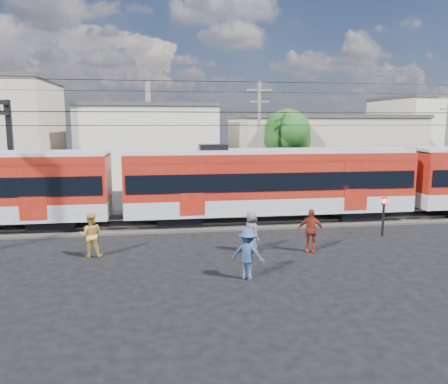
# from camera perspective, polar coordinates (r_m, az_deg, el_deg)

# --- Properties ---
(ground) EXTENTS (120.00, 120.00, 0.00)m
(ground) POSITION_cam_1_polar(r_m,az_deg,el_deg) (16.72, -4.25, -10.75)
(ground) COLOR black
(ground) RESTS_ON ground
(track_bed) EXTENTS (70.00, 3.40, 0.12)m
(track_bed) POSITION_cam_1_polar(r_m,az_deg,el_deg) (24.37, -5.67, -4.24)
(track_bed) COLOR #2D2823
(track_bed) RESTS_ON ground
(rail_near) EXTENTS (70.00, 0.12, 0.12)m
(rail_near) POSITION_cam_1_polar(r_m,az_deg,el_deg) (23.61, -5.59, -4.37)
(rail_near) COLOR #59544C
(rail_near) RESTS_ON track_bed
(rail_far) EXTENTS (70.00, 0.12, 0.12)m
(rail_far) POSITION_cam_1_polar(r_m,az_deg,el_deg) (25.07, -5.77, -3.57)
(rail_far) COLOR #59544C
(rail_far) RESTS_ON track_bed
(commuter_train) EXTENTS (50.30, 3.08, 4.17)m
(commuter_train) POSITION_cam_1_polar(r_m,az_deg,el_deg) (24.74, 6.45, 1.47)
(commuter_train) COLOR black
(commuter_train) RESTS_ON ground
(catenary) EXTENTS (70.00, 9.30, 7.52)m
(catenary) POSITION_cam_1_polar(r_m,az_deg,el_deg) (24.86, -26.36, 6.95)
(catenary) COLOR black
(catenary) RESTS_ON ground
(building_midwest) EXTENTS (12.24, 12.24, 7.30)m
(building_midwest) POSITION_cam_1_polar(r_m,az_deg,el_deg) (42.74, -9.75, 6.31)
(building_midwest) COLOR beige
(building_midwest) RESTS_ON ground
(building_mideast) EXTENTS (16.32, 10.20, 6.30)m
(building_mideast) POSITION_cam_1_polar(r_m,az_deg,el_deg) (42.54, 12.37, 5.54)
(building_mideast) COLOR #BCAA90
(building_mideast) RESTS_ON ground
(building_east) EXTENTS (10.20, 10.20, 8.30)m
(building_east) POSITION_cam_1_polar(r_m,az_deg,el_deg) (52.52, 25.34, 6.62)
(building_east) COLOR beige
(building_east) RESTS_ON ground
(utility_pole_mid) EXTENTS (1.80, 0.24, 8.50)m
(utility_pole_mid) POSITION_cam_1_polar(r_m,az_deg,el_deg) (31.52, 4.57, 7.04)
(utility_pole_mid) COLOR slate
(utility_pole_mid) RESTS_ON ground
(utility_pole_east) EXTENTS (1.80, 0.24, 8.00)m
(utility_pole_east) POSITION_cam_1_polar(r_m,az_deg,el_deg) (36.46, 27.05, 5.95)
(utility_pole_east) COLOR slate
(utility_pole_east) RESTS_ON ground
(tree_near) EXTENTS (3.82, 3.64, 6.72)m
(tree_near) POSITION_cam_1_polar(r_m,az_deg,el_deg) (35.33, 8.51, 7.40)
(tree_near) COLOR #382619
(tree_near) RESTS_ON ground
(pedestrian_b) EXTENTS (0.95, 0.75, 1.90)m
(pedestrian_b) POSITION_cam_1_polar(r_m,az_deg,el_deg) (19.39, -16.98, -5.39)
(pedestrian_b) COLOR gold
(pedestrian_b) RESTS_ON ground
(pedestrian_c) EXTENTS (1.41, 1.20, 1.90)m
(pedestrian_c) POSITION_cam_1_polar(r_m,az_deg,el_deg) (16.02, 3.13, -8.06)
(pedestrian_c) COLOR navy
(pedestrian_c) RESTS_ON ground
(pedestrian_d) EXTENTS (1.23, 0.86, 1.94)m
(pedestrian_d) POSITION_cam_1_polar(r_m,az_deg,el_deg) (19.59, 11.23, -4.95)
(pedestrian_d) COLOR maroon
(pedestrian_d) RESTS_ON ground
(pedestrian_e) EXTENTS (0.86, 1.03, 1.81)m
(pedestrian_e) POSITION_cam_1_polar(r_m,az_deg,el_deg) (19.27, 3.59, -5.22)
(pedestrian_e) COLOR #4D4D52
(pedestrian_e) RESTS_ON ground
(crossing_signal) EXTENTS (0.29, 0.29, 1.98)m
(crossing_signal) POSITION_cam_1_polar(r_m,az_deg,el_deg) (23.14, 20.13, -2.15)
(crossing_signal) COLOR black
(crossing_signal) RESTS_ON ground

